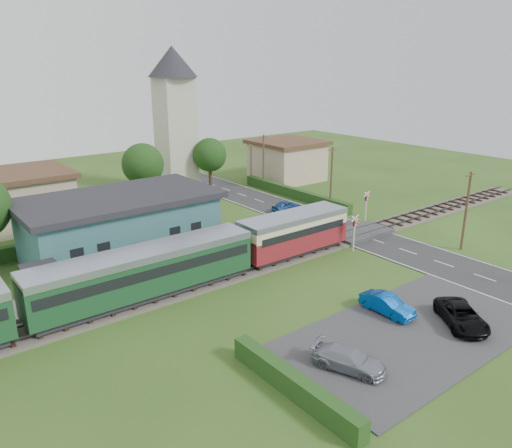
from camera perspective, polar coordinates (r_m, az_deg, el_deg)
ground at (r=40.54m, az=4.56°, el=-4.92°), size 120.00×120.00×0.00m
railway_track at (r=41.87m, az=2.73°, el=-3.94°), size 76.00×3.20×0.49m
road at (r=47.42m, az=13.56°, el=-1.87°), size 6.00×70.00×0.05m
car_park at (r=32.47m, az=17.17°, el=-11.86°), size 17.00×9.00×0.08m
crossing_deck at (r=48.54m, az=11.76°, el=-1.02°), size 6.20×3.40×0.45m
platform at (r=39.26m, az=-11.63°, el=-5.69°), size 30.00×3.00×0.45m
equipment_hut at (r=36.27m, az=-23.19°, el=-6.28°), size 2.30×2.30×2.55m
station_building at (r=43.39m, az=-15.27°, el=-0.16°), size 16.00×9.00×5.30m
train at (r=33.94m, az=-17.44°, el=-6.49°), size 43.20×2.90×3.40m
church_tower at (r=63.41m, az=-9.30°, el=12.83°), size 6.00×6.00×17.60m
house_west at (r=54.99m, az=-25.86°, el=2.57°), size 10.80×8.80×5.50m
house_east at (r=69.76m, az=3.57°, el=7.32°), size 8.80×8.80×5.50m
hedge_carpark at (r=25.97m, az=4.35°, el=-17.83°), size 0.80×9.00×1.20m
hedge_roadside at (r=60.65m, az=4.39°, el=3.53°), size 0.80×18.00×1.20m
hedge_station at (r=48.03m, az=-17.18°, el=-1.14°), size 22.00×0.80×1.30m
tree_b at (r=56.59m, az=-12.81°, el=6.66°), size 4.60×4.60×7.34m
tree_c at (r=63.10m, az=-5.31°, el=7.85°), size 4.20×4.20×6.78m
utility_pole_b at (r=46.58m, az=22.89°, el=1.48°), size 1.40×0.22×7.00m
utility_pole_c at (r=55.77m, az=8.60°, el=5.28°), size 1.40×0.22×7.00m
utility_pole_d at (r=64.44m, az=0.86°, el=7.21°), size 1.40×0.22×7.00m
crossing_signal_near at (r=43.85m, az=11.21°, el=-0.42°), size 0.84×0.28×3.28m
crossing_signal_far at (r=52.09m, az=12.51°, el=2.45°), size 0.84×0.28×3.28m
streetlamp_east at (r=69.51m, az=-0.57°, el=7.52°), size 0.30×0.30×5.15m
car_on_road at (r=55.09m, az=3.46°, el=2.08°), size 3.45×1.47×1.16m
car_park_blue at (r=34.09m, az=14.75°, el=-8.87°), size 1.37×3.79×1.24m
car_park_silver at (r=28.04m, az=10.57°, el=-14.96°), size 3.03×4.35×1.17m
car_park_dark at (r=34.13m, az=22.44°, el=-9.66°), size 4.37×4.93×1.27m
pedestrian_near at (r=41.61m, az=-4.82°, el=-2.17°), size 0.80×0.61×1.98m
pedestrian_far at (r=36.54m, az=-20.68°, el=-6.75°), size 0.78×0.87×1.47m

